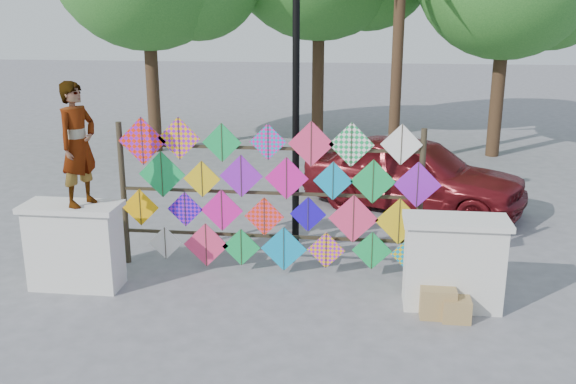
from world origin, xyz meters
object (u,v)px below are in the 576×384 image
(vendor_woman, at_px, (78,144))
(kite_rack, at_px, (274,196))
(lamppost, at_px, (296,89))
(sedan, at_px, (413,173))

(vendor_woman, bearing_deg, kite_rack, -50.44)
(kite_rack, height_order, lamppost, lamppost)
(kite_rack, distance_m, sedan, 4.26)
(kite_rack, xyz_separation_m, vendor_woman, (-2.61, -0.93, 0.93))
(vendor_woman, relative_size, sedan, 0.39)
(sedan, distance_m, lamppost, 3.67)
(kite_rack, xyz_separation_m, lamppost, (0.20, 1.27, 1.47))
(vendor_woman, height_order, sedan, vendor_woman)
(vendor_woman, bearing_deg, sedan, -28.14)
(vendor_woman, height_order, lamppost, lamppost)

